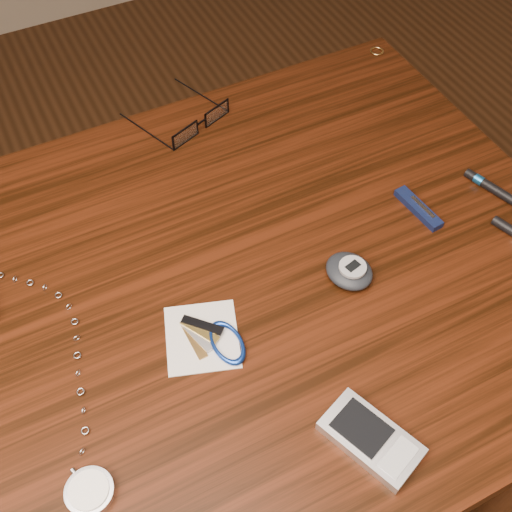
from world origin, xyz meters
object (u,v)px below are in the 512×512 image
Objects in this scene: desk at (203,338)px; pedometer at (349,271)px; notepad_keys at (214,339)px; pocket_knife at (418,208)px; pocket_watch at (87,480)px; eyeglasses at (198,123)px; pda_phone at (371,438)px.

pedometer reaches higher than desk.
pocket_knife is at bearing 10.35° from notepad_keys.
pocket_watch is 0.53m from pocket_knife.
eyeglasses is at bearing 69.38° from notepad_keys.
desk is 2.87× the size of pocket_watch.
eyeglasses reaches higher than desk.
pedometer is (0.06, -0.34, -0.00)m from eyeglasses.
pocket_watch is at bearing -139.82° from desk.
eyeglasses is at bearing 86.27° from pda_phone.
desk is 8.75× the size of notepad_keys.
eyeglasses is 0.53m from pda_phone.
pedometer is at bearing -17.95° from desk.
pocket_watch reaches higher than notepad_keys.
pda_phone is 0.34m from pocket_knife.
pocket_watch is at bearing -153.23° from notepad_keys.
desk is at bearing 109.36° from pda_phone.
pocket_watch is 0.20m from notepad_keys.
notepad_keys is (-0.19, -0.01, -0.01)m from pedometer.
eyeglasses is at bearing 124.87° from pocket_knife.
desk is 13.76× the size of pedometer.
pda_phone is 0.21m from notepad_keys.
pocket_knife is at bearing 19.73° from pedometer.
notepad_keys is (-0.01, -0.07, 0.11)m from desk.
pedometer is 0.89× the size of pocket_knife.
eyeglasses is 0.37m from notepad_keys.
notepad_keys reaches higher than desk.
pedometer is at bearing -160.27° from pocket_knife.
eyeglasses is 0.34m from pedometer.
pedometer is at bearing 15.29° from pocket_watch.
pocket_knife reaches higher than notepad_keys.
pocket_watch is (-0.19, -0.16, 0.11)m from desk.
eyeglasses is at bearing 99.77° from pedometer.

